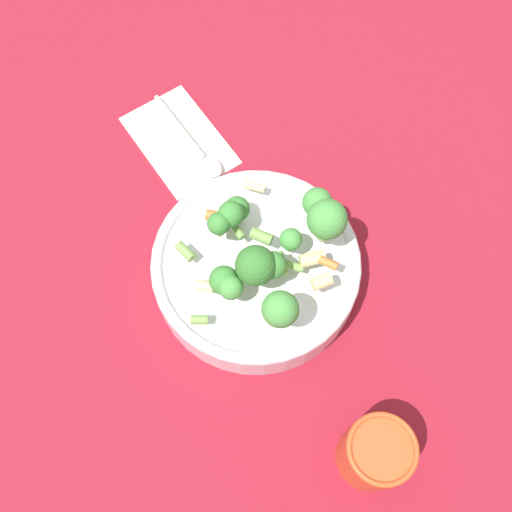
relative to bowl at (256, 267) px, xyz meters
name	(u,v)px	position (x,y,z in m)	size (l,w,h in m)	color
ground_plane	(256,276)	(0.00, 0.00, -0.03)	(3.00, 3.00, 0.00)	maroon
bowl	(256,267)	(0.00, 0.00, 0.00)	(0.25, 0.25, 0.05)	silver
pasta_salad	(273,249)	(0.01, -0.02, 0.07)	(0.22, 0.19, 0.08)	#8CB766
cup	(375,453)	(-0.03, -0.25, 0.02)	(0.07, 0.07, 0.09)	#CC4C23
napkin	(179,140)	(0.04, 0.23, -0.03)	(0.11, 0.17, 0.01)	white
spoon	(199,151)	(0.05, 0.19, -0.02)	(0.03, 0.16, 0.01)	silver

